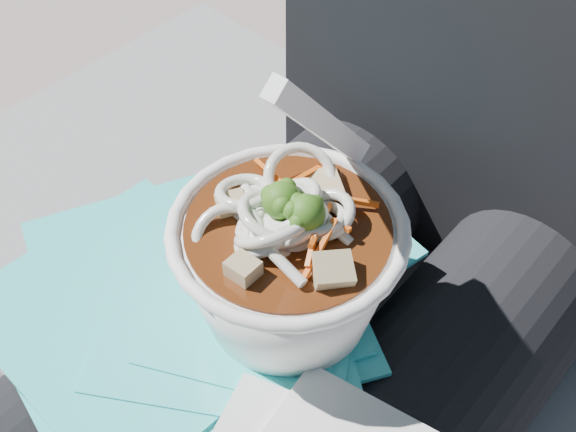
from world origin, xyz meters
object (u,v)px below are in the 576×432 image
Objects in this scene: lap at (263,412)px; udon_bowl at (288,257)px; plastic_bag at (214,315)px; person_body at (341,311)px.

lap is 2.52× the size of udon_bowl.
lap is at bearing -82.46° from udon_bowl.
plastic_bag is (-0.04, 0.00, 0.08)m from lap.
lap is 0.48× the size of person_body.
lap is 0.14m from udon_bowl.
plastic_bag reaches higher than lap.
lap is 0.09m from plastic_bag.
person_body reaches higher than plastic_bag.
lap is 0.10m from person_body.
plastic_bag is 0.08m from udon_bowl.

